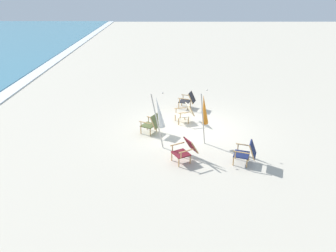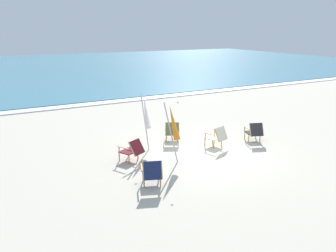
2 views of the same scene
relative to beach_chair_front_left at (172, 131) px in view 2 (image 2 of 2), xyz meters
The scene contains 10 objects.
ground_plane 1.66m from the beach_chair_front_left, 72.14° to the right, with size 80.00×80.00×0.00m, color beige.
sea 28.42m from the beach_chair_front_left, 89.01° to the left, with size 80.00×40.00×0.10m, color teal.
surf_band 8.14m from the beach_chair_front_left, 86.53° to the left, with size 80.00×1.10×0.06m, color white.
beach_chair_front_left is the anchor object (origin of this frame).
beach_chair_back_right 2.49m from the beach_chair_front_left, 151.19° to the right, with size 0.87×0.95×0.78m.
beach_chair_front_right 3.24m from the beach_chair_front_left, 28.93° to the right, with size 0.78×0.88×0.80m.
beach_chair_back_left 1.80m from the beach_chair_front_left, 49.38° to the right, with size 0.76×0.86×0.80m.
beach_chair_far_center 3.95m from the beach_chair_front_left, 126.86° to the right, with size 0.77×0.85×0.81m.
umbrella_furled_orange 2.34m from the beach_chair_front_left, 117.78° to the right, with size 0.54×0.43×2.08m.
umbrella_furled_white 1.61m from the beach_chair_front_left, 166.00° to the right, with size 0.32×0.53×2.09m.
Camera 2 is at (-6.42, -9.33, 4.31)m, focal length 35.00 mm.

